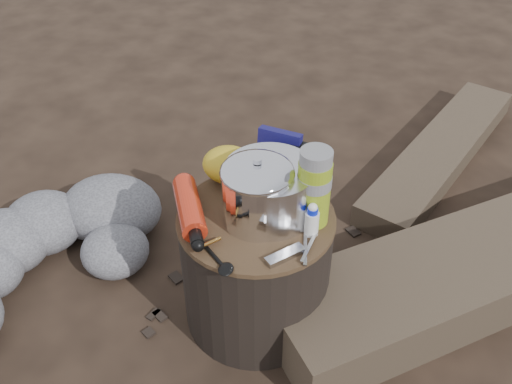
% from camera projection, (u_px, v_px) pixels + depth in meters
% --- Properties ---
extents(ground, '(60.00, 60.00, 0.00)m').
position_uv_depth(ground, '(256.00, 312.00, 1.78)').
color(ground, '#2D2118').
rests_on(ground, ground).
extents(stump, '(0.43, 0.43, 0.40)m').
position_uv_depth(stump, '(256.00, 268.00, 1.66)').
color(stump, black).
rests_on(stump, ground).
extents(rock_ring, '(0.48, 1.05, 0.21)m').
position_uv_depth(rock_ring, '(18.00, 297.00, 1.69)').
color(rock_ring, slate).
rests_on(rock_ring, ground).
extents(log_small, '(0.67, 1.16, 0.10)m').
position_uv_depth(log_small, '(441.00, 152.00, 2.38)').
color(log_small, '#443729').
rests_on(log_small, ground).
extents(foil_windscreen, '(0.24, 0.24, 0.15)m').
position_uv_depth(foil_windscreen, '(269.00, 190.00, 1.50)').
color(foil_windscreen, silver).
rests_on(foil_windscreen, stump).
extents(camping_pot, '(0.19, 0.19, 0.19)m').
position_uv_depth(camping_pot, '(257.00, 192.00, 1.47)').
color(camping_pot, silver).
rests_on(camping_pot, stump).
extents(fuel_bottle, '(0.18, 0.27, 0.07)m').
position_uv_depth(fuel_bottle, '(189.00, 208.00, 1.51)').
color(fuel_bottle, red).
rests_on(fuel_bottle, stump).
extents(thermos, '(0.09, 0.09, 0.22)m').
position_uv_depth(thermos, '(314.00, 188.00, 1.45)').
color(thermos, '#88A31C').
rests_on(thermos, stump).
extents(travel_mug, '(0.09, 0.09, 0.13)m').
position_uv_depth(travel_mug, '(297.00, 170.00, 1.59)').
color(travel_mug, black).
rests_on(travel_mug, stump).
extents(stuff_sack, '(0.16, 0.13, 0.11)m').
position_uv_depth(stuff_sack, '(229.00, 165.00, 1.63)').
color(stuff_sack, gold).
rests_on(stuff_sack, stump).
extents(food_pouch, '(0.13, 0.05, 0.16)m').
position_uv_depth(food_pouch, '(278.00, 156.00, 1.62)').
color(food_pouch, '#121050').
rests_on(food_pouch, stump).
extents(multitool, '(0.10, 0.10, 0.01)m').
position_uv_depth(multitool, '(285.00, 255.00, 1.41)').
color(multitool, '#B0B0B6').
rests_on(multitool, stump).
extents(pot_grabber, '(0.03, 0.12, 0.01)m').
position_uv_depth(pot_grabber, '(305.00, 248.00, 1.43)').
color(pot_grabber, '#B0B0B6').
rests_on(pot_grabber, stump).
extents(spork, '(0.13, 0.12, 0.01)m').
position_uv_depth(spork, '(211.00, 253.00, 1.42)').
color(spork, black).
rests_on(spork, stump).
extents(squeeze_bottle, '(0.04, 0.04, 0.09)m').
position_uv_depth(squeeze_bottle, '(312.00, 221.00, 1.45)').
color(squeeze_bottle, white).
rests_on(squeeze_bottle, stump).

